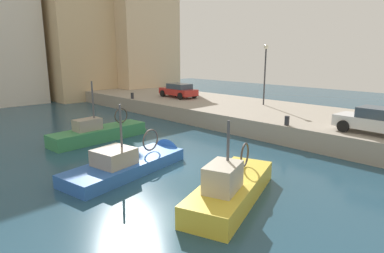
{
  "coord_description": "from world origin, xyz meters",
  "views": [
    {
      "loc": [
        -9.67,
        -11.42,
        5.35
      ],
      "look_at": [
        3.1,
        1.66,
        1.2
      ],
      "focal_mm": 30.26,
      "sensor_mm": 36.0,
      "label": 1
    }
  ],
  "objects_px": {
    "fishing_boat_green": "(103,138)",
    "mooring_bollard_mid": "(287,121)",
    "parked_car_red": "(178,90)",
    "quay_streetlamp": "(265,65)",
    "fishing_boat_yellow": "(234,194)",
    "parked_car_white": "(380,121)",
    "mooring_bollard_north": "(132,96)",
    "fishing_boat_blue": "(134,167)"
  },
  "relations": [
    {
      "from": "fishing_boat_green",
      "to": "mooring_bollard_north",
      "type": "xyz_separation_m",
      "value": [
        7.15,
        7.23,
        1.38
      ]
    },
    {
      "from": "fishing_boat_blue",
      "to": "fishing_boat_yellow",
      "type": "bearing_deg",
      "value": -79.24
    },
    {
      "from": "fishing_boat_yellow",
      "to": "mooring_bollard_north",
      "type": "relative_size",
      "value": 11.82
    },
    {
      "from": "fishing_boat_green",
      "to": "mooring_bollard_mid",
      "type": "distance_m",
      "value": 11.4
    },
    {
      "from": "fishing_boat_blue",
      "to": "mooring_bollard_mid",
      "type": "relative_size",
      "value": 12.82
    },
    {
      "from": "fishing_boat_yellow",
      "to": "parked_car_white",
      "type": "relative_size",
      "value": 1.52
    },
    {
      "from": "fishing_boat_green",
      "to": "parked_car_red",
      "type": "height_order",
      "value": "fishing_boat_green"
    },
    {
      "from": "mooring_bollard_north",
      "to": "quay_streetlamp",
      "type": "relative_size",
      "value": 0.11
    },
    {
      "from": "fishing_boat_green",
      "to": "parked_car_white",
      "type": "relative_size",
      "value": 1.65
    },
    {
      "from": "fishing_boat_green",
      "to": "mooring_bollard_north",
      "type": "bearing_deg",
      "value": 45.31
    },
    {
      "from": "fishing_boat_green",
      "to": "mooring_bollard_mid",
      "type": "relative_size",
      "value": 12.82
    },
    {
      "from": "fishing_boat_green",
      "to": "mooring_bollard_mid",
      "type": "xyz_separation_m",
      "value": [
        7.15,
        -8.77,
        1.38
      ]
    },
    {
      "from": "parked_car_white",
      "to": "mooring_bollard_mid",
      "type": "xyz_separation_m",
      "value": [
        -1.4,
        4.51,
        -0.44
      ]
    },
    {
      "from": "parked_car_white",
      "to": "mooring_bollard_north",
      "type": "relative_size",
      "value": 7.78
    },
    {
      "from": "fishing_boat_yellow",
      "to": "fishing_boat_blue",
      "type": "bearing_deg",
      "value": 100.76
    },
    {
      "from": "parked_car_white",
      "to": "parked_car_red",
      "type": "height_order",
      "value": "parked_car_white"
    },
    {
      "from": "mooring_bollard_north",
      "to": "mooring_bollard_mid",
      "type": "bearing_deg",
      "value": -90.0
    },
    {
      "from": "fishing_boat_blue",
      "to": "parked_car_red",
      "type": "distance_m",
      "value": 16.61
    },
    {
      "from": "fishing_boat_green",
      "to": "quay_streetlamp",
      "type": "height_order",
      "value": "quay_streetlamp"
    },
    {
      "from": "fishing_boat_blue",
      "to": "parked_car_white",
      "type": "height_order",
      "value": "fishing_boat_blue"
    },
    {
      "from": "fishing_boat_green",
      "to": "mooring_bollard_mid",
      "type": "height_order",
      "value": "fishing_boat_green"
    },
    {
      "from": "fishing_boat_yellow",
      "to": "fishing_boat_blue",
      "type": "xyz_separation_m",
      "value": [
        -0.99,
        5.21,
        -0.01
      ]
    },
    {
      "from": "parked_car_red",
      "to": "quay_streetlamp",
      "type": "bearing_deg",
      "value": -76.36
    },
    {
      "from": "fishing_boat_yellow",
      "to": "parked_car_white",
      "type": "bearing_deg",
      "value": -12.98
    },
    {
      "from": "parked_car_red",
      "to": "quay_streetlamp",
      "type": "relative_size",
      "value": 0.85
    },
    {
      "from": "quay_streetlamp",
      "to": "parked_car_red",
      "type": "bearing_deg",
      "value": 103.64
    },
    {
      "from": "fishing_boat_yellow",
      "to": "fishing_boat_green",
      "type": "bearing_deg",
      "value": 86.11
    },
    {
      "from": "parked_car_red",
      "to": "fishing_boat_green",
      "type": "bearing_deg",
      "value": -155.93
    },
    {
      "from": "mooring_bollard_mid",
      "to": "parked_car_white",
      "type": "bearing_deg",
      "value": -72.75
    },
    {
      "from": "parked_car_red",
      "to": "mooring_bollard_mid",
      "type": "bearing_deg",
      "value": -105.02
    },
    {
      "from": "fishing_boat_yellow",
      "to": "quay_streetlamp",
      "type": "bearing_deg",
      "value": 29.64
    },
    {
      "from": "parked_car_red",
      "to": "quay_streetlamp",
      "type": "height_order",
      "value": "quay_streetlamp"
    },
    {
      "from": "fishing_boat_blue",
      "to": "mooring_bollard_mid",
      "type": "xyz_separation_m",
      "value": [
        8.89,
        -2.85,
        1.37
      ]
    },
    {
      "from": "fishing_boat_yellow",
      "to": "parked_car_red",
      "type": "distance_m",
      "value": 19.78
    },
    {
      "from": "quay_streetlamp",
      "to": "mooring_bollard_north",
      "type": "bearing_deg",
      "value": 117.95
    },
    {
      "from": "parked_car_white",
      "to": "quay_streetlamp",
      "type": "bearing_deg",
      "value": 66.67
    },
    {
      "from": "fishing_boat_green",
      "to": "mooring_bollard_north",
      "type": "height_order",
      "value": "fishing_boat_green"
    },
    {
      "from": "fishing_boat_green",
      "to": "parked_car_red",
      "type": "distance_m",
      "value": 11.96
    },
    {
      "from": "fishing_boat_green",
      "to": "parked_car_red",
      "type": "relative_size",
      "value": 1.71
    },
    {
      "from": "parked_car_red",
      "to": "mooring_bollard_mid",
      "type": "height_order",
      "value": "parked_car_red"
    },
    {
      "from": "fishing_boat_green",
      "to": "fishing_boat_blue",
      "type": "distance_m",
      "value": 6.18
    },
    {
      "from": "fishing_boat_blue",
      "to": "mooring_bollard_north",
      "type": "distance_m",
      "value": 15.94
    }
  ]
}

